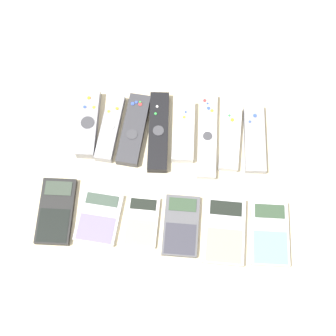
{
  "coord_description": "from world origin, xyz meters",
  "views": [
    {
      "loc": [
        0.04,
        -0.36,
        1.0
      ],
      "look_at": [
        0.0,
        0.03,
        0.01
      ],
      "focal_mm": 50.0,
      "sensor_mm": 36.0,
      "label": 1
    }
  ],
  "objects_px": {
    "remote_7": "(255,139)",
    "calculator_1": "(99,217)",
    "calculator_3": "(181,226)",
    "calculator_4": "(224,231)",
    "remote_4": "(183,131)",
    "remote_6": "(230,139)",
    "remote_2": "(134,129)",
    "remote_3": "(159,132)",
    "calculator_5": "(270,233)",
    "remote_0": "(89,124)",
    "calculator_2": "(141,222)",
    "remote_5": "(207,136)",
    "remote_1": "(110,128)",
    "calculator_0": "(56,211)"
  },
  "relations": [
    {
      "from": "remote_7",
      "to": "calculator_1",
      "type": "height_order",
      "value": "remote_7"
    },
    {
      "from": "calculator_3",
      "to": "calculator_4",
      "type": "height_order",
      "value": "calculator_4"
    },
    {
      "from": "remote_4",
      "to": "remote_6",
      "type": "xyz_separation_m",
      "value": [
        0.11,
        -0.01,
        -0.0
      ]
    },
    {
      "from": "remote_2",
      "to": "calculator_4",
      "type": "height_order",
      "value": "remote_2"
    },
    {
      "from": "remote_3",
      "to": "calculator_5",
      "type": "bearing_deg",
      "value": -43.63
    },
    {
      "from": "remote_0",
      "to": "calculator_2",
      "type": "xyz_separation_m",
      "value": [
        0.15,
        -0.22,
        -0.01
      ]
    },
    {
      "from": "remote_7",
      "to": "calculator_5",
      "type": "relative_size",
      "value": 1.21
    },
    {
      "from": "remote_5",
      "to": "calculator_4",
      "type": "height_order",
      "value": "remote_5"
    },
    {
      "from": "remote_5",
      "to": "calculator_1",
      "type": "xyz_separation_m",
      "value": [
        -0.22,
        -0.22,
        -0.0
      ]
    },
    {
      "from": "remote_5",
      "to": "remote_7",
      "type": "distance_m",
      "value": 0.11
    },
    {
      "from": "remote_1",
      "to": "remote_2",
      "type": "xyz_separation_m",
      "value": [
        0.06,
        0.0,
        0.0
      ]
    },
    {
      "from": "remote_1",
      "to": "calculator_2",
      "type": "bearing_deg",
      "value": -61.85
    },
    {
      "from": "remote_0",
      "to": "calculator_0",
      "type": "distance_m",
      "value": 0.22
    },
    {
      "from": "calculator_4",
      "to": "calculator_2",
      "type": "bearing_deg",
      "value": 178.46
    },
    {
      "from": "remote_5",
      "to": "calculator_2",
      "type": "distance_m",
      "value": 0.26
    },
    {
      "from": "calculator_2",
      "to": "calculator_5",
      "type": "relative_size",
      "value": 0.78
    },
    {
      "from": "remote_2",
      "to": "remote_5",
      "type": "height_order",
      "value": "remote_2"
    },
    {
      "from": "remote_0",
      "to": "remote_4",
      "type": "distance_m",
      "value": 0.23
    },
    {
      "from": "remote_1",
      "to": "remote_6",
      "type": "relative_size",
      "value": 1.07
    },
    {
      "from": "remote_6",
      "to": "calculator_2",
      "type": "relative_size",
      "value": 1.43
    },
    {
      "from": "remote_7",
      "to": "calculator_1",
      "type": "bearing_deg",
      "value": -149.59
    },
    {
      "from": "calculator_1",
      "to": "remote_7",
      "type": "bearing_deg",
      "value": 37.5
    },
    {
      "from": "remote_0",
      "to": "remote_3",
      "type": "distance_m",
      "value": 0.17
    },
    {
      "from": "remote_4",
      "to": "calculator_0",
      "type": "distance_m",
      "value": 0.34
    },
    {
      "from": "remote_5",
      "to": "remote_7",
      "type": "relative_size",
      "value": 1.25
    },
    {
      "from": "remote_7",
      "to": "calculator_4",
      "type": "bearing_deg",
      "value": -107.81
    },
    {
      "from": "calculator_2",
      "to": "remote_5",
      "type": "bearing_deg",
      "value": 59.4
    },
    {
      "from": "remote_2",
      "to": "calculator_0",
      "type": "bearing_deg",
      "value": -120.51
    },
    {
      "from": "calculator_2",
      "to": "remote_6",
      "type": "bearing_deg",
      "value": 49.7
    },
    {
      "from": "remote_5",
      "to": "remote_7",
      "type": "xyz_separation_m",
      "value": [
        0.11,
        0.0,
        -0.0
      ]
    },
    {
      "from": "remote_1",
      "to": "remote_5",
      "type": "bearing_deg",
      "value": 4.2
    },
    {
      "from": "remote_7",
      "to": "calculator_2",
      "type": "height_order",
      "value": "remote_7"
    },
    {
      "from": "remote_6",
      "to": "calculator_3",
      "type": "relative_size",
      "value": 1.19
    },
    {
      "from": "calculator_0",
      "to": "calculator_2",
      "type": "distance_m",
      "value": 0.19
    },
    {
      "from": "remote_3",
      "to": "calculator_4",
      "type": "bearing_deg",
      "value": -57.22
    },
    {
      "from": "calculator_4",
      "to": "calculator_5",
      "type": "xyz_separation_m",
      "value": [
        0.1,
        0.0,
        -0.0
      ]
    },
    {
      "from": "remote_7",
      "to": "calculator_3",
      "type": "relative_size",
      "value": 1.27
    },
    {
      "from": "remote_4",
      "to": "remote_5",
      "type": "distance_m",
      "value": 0.06
    },
    {
      "from": "remote_3",
      "to": "remote_4",
      "type": "xyz_separation_m",
      "value": [
        0.06,
        0.01,
        -0.0
      ]
    },
    {
      "from": "remote_0",
      "to": "calculator_2",
      "type": "distance_m",
      "value": 0.27
    },
    {
      "from": "remote_3",
      "to": "remote_6",
      "type": "distance_m",
      "value": 0.17
    },
    {
      "from": "remote_0",
      "to": "calculator_5",
      "type": "distance_m",
      "value": 0.49
    },
    {
      "from": "calculator_3",
      "to": "remote_3",
      "type": "bearing_deg",
      "value": 107.32
    },
    {
      "from": "remote_0",
      "to": "calculator_0",
      "type": "bearing_deg",
      "value": -103.29
    },
    {
      "from": "remote_0",
      "to": "calculator_5",
      "type": "bearing_deg",
      "value": -30.69
    },
    {
      "from": "calculator_1",
      "to": "calculator_5",
      "type": "distance_m",
      "value": 0.37
    },
    {
      "from": "calculator_0",
      "to": "remote_1",
      "type": "bearing_deg",
      "value": 64.33
    },
    {
      "from": "remote_1",
      "to": "remote_7",
      "type": "bearing_deg",
      "value": 4.49
    },
    {
      "from": "calculator_0",
      "to": "calculator_5",
      "type": "relative_size",
      "value": 1.06
    },
    {
      "from": "calculator_1",
      "to": "calculator_4",
      "type": "bearing_deg",
      "value": 2.84
    }
  ]
}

